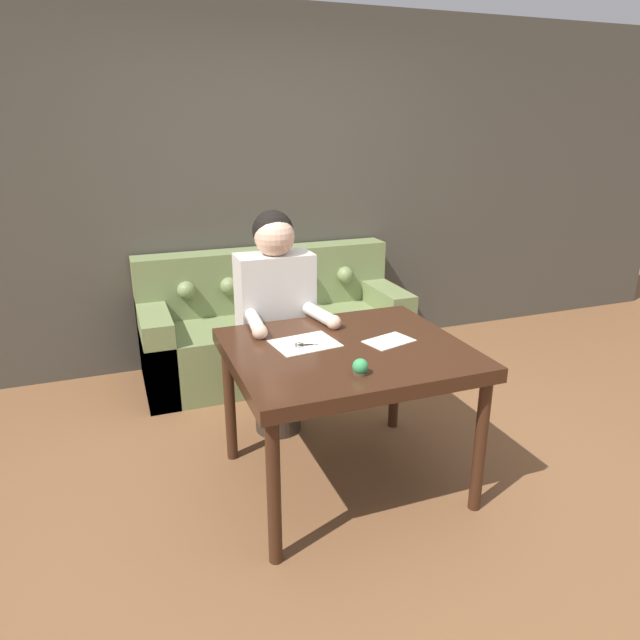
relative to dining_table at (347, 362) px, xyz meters
name	(u,v)px	position (x,y,z in m)	size (l,w,h in m)	color
ground_plane	(370,480)	(0.12, -0.05, -0.69)	(16.00, 16.00, 0.00)	brown
wall_back	(264,191)	(0.12, 1.90, 0.61)	(8.00, 0.06, 2.60)	#474238
dining_table	(347,362)	(0.00, 0.00, 0.00)	(1.14, 0.98, 0.76)	#381E11
couch	(274,330)	(0.06, 1.52, -0.36)	(1.93, 0.77, 0.90)	olive
person	(276,322)	(-0.17, 0.64, 0.02)	(0.48, 0.57, 1.34)	#33281E
pattern_paper_main	(305,343)	(-0.18, 0.11, 0.08)	(0.33, 0.28, 0.00)	beige
pattern_paper_offcut	(389,341)	(0.22, -0.01, 0.08)	(0.27, 0.21, 0.00)	beige
scissors	(308,345)	(-0.17, 0.08, 0.08)	(0.20, 0.11, 0.01)	silver
pin_cushion	(360,367)	(-0.07, -0.31, 0.11)	(0.07, 0.07, 0.07)	#4C3828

